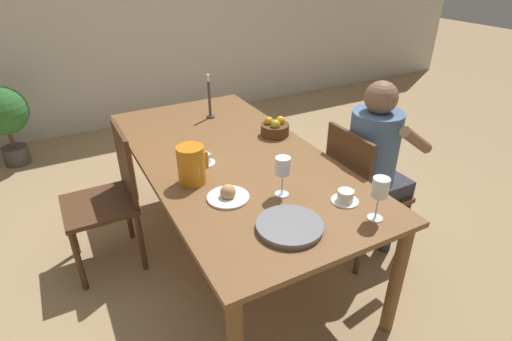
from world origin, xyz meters
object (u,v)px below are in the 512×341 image
chair_person_side (359,190)px  bread_plate (228,195)px  fruit_bowl (275,128)px  wine_glass_juice (380,190)px  serving_tray (290,226)px  person_seated (376,158)px  teacup_near_person (345,197)px  red_pitcher (191,165)px  chair_opposite (109,196)px  teacup_across (203,159)px  candlestick_tall (210,101)px  potted_plant (4,115)px  wine_glass_water (283,167)px

chair_person_side → bread_plate: 0.96m
bread_plate → fruit_bowl: (0.60, 0.56, 0.03)m
wine_glass_juice → serving_tray: bearing=162.8°
person_seated → teacup_near_person: size_ratio=8.73×
person_seated → red_pitcher: person_seated is taller
red_pitcher → bread_plate: 0.27m
person_seated → red_pitcher: size_ratio=5.68×
person_seated → chair_opposite: bearing=-115.1°
red_pitcher → teacup_across: 0.23m
chair_person_side → fruit_bowl: chair_person_side is taller
candlestick_tall → bread_plate: bearing=-108.1°
teacup_across → serving_tray: bearing=-82.1°
chair_opposite → person_seated: 1.66m
person_seated → potted_plant: bearing=-140.9°
teacup_near_person → teacup_across: bearing=123.5°
candlestick_tall → red_pitcher: bearing=-118.5°
bread_plate → candlestick_tall: candlestick_tall is taller
teacup_near_person → candlestick_tall: 1.37m
red_pitcher → wine_glass_water: size_ratio=0.99×
teacup_near_person → wine_glass_juice: bearing=-80.1°
serving_tray → wine_glass_water: bearing=65.4°
person_seated → candlestick_tall: person_seated is taller
teacup_across → potted_plant: bearing=117.0°
teacup_across → potted_plant: size_ratio=0.18×
red_pitcher → candlestick_tall: (0.45, 0.82, 0.02)m
wine_glass_water → wine_glass_juice: 0.47m
chair_person_side → wine_glass_water: wine_glass_water is taller
wine_glass_juice → bread_plate: size_ratio=1.01×
bread_plate → fruit_bowl: 0.82m
serving_tray → candlestick_tall: 1.43m
serving_tray → fruit_bowl: 1.03m
chair_person_side → chair_opposite: same height
wine_glass_water → teacup_across: 0.57m
wine_glass_water → teacup_near_person: wine_glass_water is taller
potted_plant → person_seated: bearing=-50.9°
red_pitcher → fruit_bowl: (0.70, 0.32, -0.06)m
chair_person_side → red_pitcher: 1.10m
bread_plate → potted_plant: size_ratio=0.28×
red_pitcher → teacup_near_person: red_pitcher is taller
serving_tray → teacup_across: bearing=97.9°
chair_opposite → wine_glass_water: wine_glass_water is taller
wine_glass_water → teacup_near_person: bearing=-40.0°
red_pitcher → fruit_bowl: red_pitcher is taller
wine_glass_water → bread_plate: (-0.25, 0.10, -0.14)m
teacup_near_person → fruit_bowl: (0.11, 0.86, 0.02)m
wine_glass_water → chair_person_side: bearing=11.0°
chair_person_side → candlestick_tall: (-0.57, 1.02, 0.37)m
chair_person_side → wine_glass_juice: (-0.39, -0.51, 0.40)m
teacup_near_person → potted_plant: teacup_near_person is taller
chair_opposite → wine_glass_water: bearing=-137.7°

